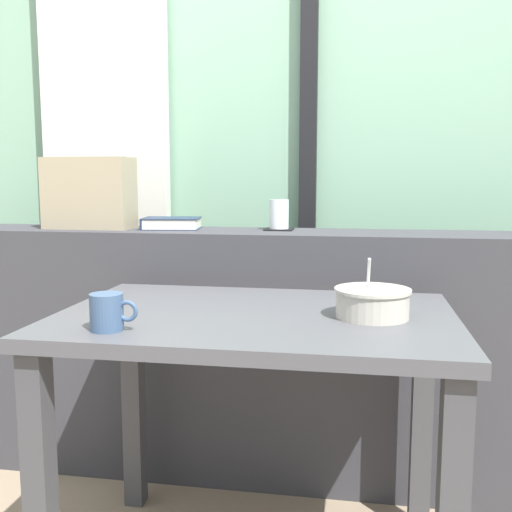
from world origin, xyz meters
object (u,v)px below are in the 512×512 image
Objects in this scene: breakfast_table at (256,360)px; juice_glass at (279,215)px; closed_book at (172,223)px; soup_bowl at (372,303)px; ceramic_mug at (108,312)px; coaster_square at (279,229)px; throw_pillow at (89,193)px.

breakfast_table is 0.71m from juice_glass.
closed_book reaches higher than soup_bowl.
juice_glass reaches higher than ceramic_mug.
coaster_square is at bearing 0.00° from juice_glass.
closed_book reaches higher than ceramic_mug.
juice_glass reaches higher than breakfast_table.
juice_glass is at bearing 92.14° from breakfast_table.
breakfast_table is at bearing 179.62° from soup_bowl.
throw_pillow reaches higher than ceramic_mug.
juice_glass is 0.91m from ceramic_mug.
closed_book is (-0.40, -0.02, 0.02)m from coaster_square.
soup_bowl reaches higher than breakfast_table.
throw_pillow is at bearing -175.96° from juice_glass.
coaster_square is 0.45× the size of closed_book.
closed_book is at bearing 139.63° from soup_bowl.
breakfast_table is 3.18× the size of throw_pillow.
breakfast_table is 0.69m from coaster_square.
soup_bowl reaches higher than ceramic_mug.
closed_book is at bearing 124.72° from breakfast_table.
coaster_square reaches higher than breakfast_table.
coaster_square reaches higher than soup_bowl.
juice_glass reaches higher than closed_book.
coaster_square is at bearing 4.04° from throw_pillow.
throw_pillow is at bearing 150.54° from soup_bowl.
soup_bowl is at bearing -29.46° from throw_pillow.
breakfast_table is 4.59× the size of closed_book.
coaster_square is at bearing 117.04° from soup_bowl.
ceramic_mug is (0.42, -0.80, -0.25)m from throw_pillow.
throw_pillow is at bearing 117.44° from ceramic_mug.
breakfast_table is 10.17× the size of coaster_square.
coaster_square is 0.88× the size of ceramic_mug.
soup_bowl is (0.71, -0.61, -0.15)m from closed_book.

